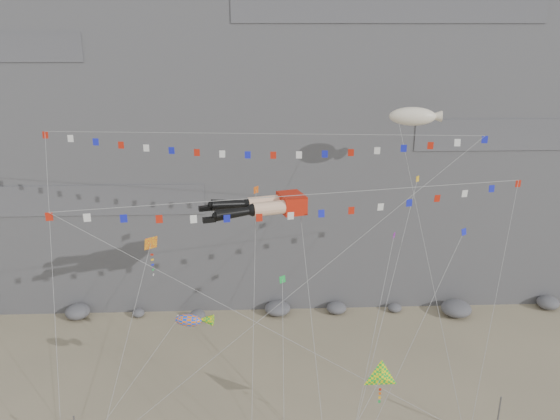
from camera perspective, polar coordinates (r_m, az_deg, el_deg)
name	(u,v)px	position (r m, az deg, el deg)	size (l,w,h in m)	color
cliff	(272,53)	(64.37, -0.81, 16.12)	(80.00, 28.00, 50.00)	slate
talus_boulders	(278,309)	(56.13, -0.25, -10.26)	(60.00, 3.00, 1.20)	slate
anchor_pole_right	(498,420)	(42.87, 21.79, -19.74)	(0.12, 0.12, 3.82)	slate
legs_kite	(264,206)	(39.43, -1.66, 0.43)	(8.44, 15.60, 20.93)	red
flag_banner_upper	(260,134)	(42.01, -2.10, 7.95)	(33.58, 14.90, 27.08)	red
flag_banner_lower	(307,195)	(38.02, 2.81, 1.58)	(33.14, 8.41, 20.68)	red
harlequin_kite	(151,244)	(38.22, -13.36, -3.46)	(4.69, 6.91, 15.22)	red
fish_windsock	(188,321)	(39.43, -9.58, -11.32)	(9.48, 6.64, 12.61)	orange
delta_kite	(381,378)	(37.22, 10.50, -16.85)	(6.65, 5.50, 9.65)	#FFF00D
blimp_windsock	(413,117)	(46.85, 13.68, 9.44)	(4.67, 14.89, 24.85)	#F6E7CA
small_kite_a	(256,195)	(41.61, -2.53, 1.61)	(1.26, 15.75, 21.80)	#E85B13
small_kite_b	(393,241)	(42.45, 11.72, -3.18)	(5.86, 12.23, 17.84)	purple
small_kite_c	(282,283)	(37.79, 0.26, -7.63)	(1.07, 8.28, 13.44)	green
small_kite_d	(415,187)	(43.63, 13.97, 2.34)	(8.52, 15.55, 23.51)	yellow
small_kite_e	(461,238)	(39.14, 18.40, -2.80)	(9.16, 7.55, 18.06)	#161DC2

